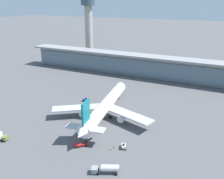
# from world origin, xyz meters

# --- Properties ---
(ground_plane) EXTENTS (1200.00, 1200.00, 0.00)m
(ground_plane) POSITION_xyz_m (0.00, 0.00, 0.00)
(ground_plane) COLOR #515154
(airliner_on_stand) EXTENTS (46.65, 61.24, 16.34)m
(airliner_on_stand) POSITION_xyz_m (3.88, 1.44, 5.14)
(airliner_on_stand) COLOR white
(airliner_on_stand) RESTS_ON ground
(service_truck_near_nose_red) EXTENTS (5.87, 5.66, 2.70)m
(service_truck_near_nose_red) POSITION_xyz_m (7.27, -24.22, 0.81)
(service_truck_near_nose_red) COLOR #B21E1E
(service_truck_near_nose_red) RESTS_ON ground
(service_truck_mid_apron_grey) EXTENTS (8.76, 5.62, 2.95)m
(service_truck_mid_apron_grey) POSITION_xyz_m (22.47, -33.36, 1.71)
(service_truck_mid_apron_grey) COLOR gray
(service_truck_mid_apron_grey) RESTS_ON ground
(service_truck_by_tail_blue) EXTENTS (3.10, 2.16, 2.05)m
(service_truck_by_tail_blue) POSITION_xyz_m (-13.55, 12.57, 0.87)
(service_truck_by_tail_blue) COLOR #234C9E
(service_truck_by_tail_blue) RESTS_ON ground
(service_truck_on_taxiway_white) EXTENTS (2.77, 3.32, 2.05)m
(service_truck_on_taxiway_white) POSITION_xyz_m (21.83, -18.63, 0.87)
(service_truck_on_taxiway_white) COLOR silver
(service_truck_on_taxiway_white) RESTS_ON ground
(terminal_building) EXTENTS (183.60, 12.80, 15.20)m
(terminal_building) POSITION_xyz_m (0.00, 69.83, 7.87)
(terminal_building) COLOR #9E998E
(terminal_building) RESTS_ON ground
(control_tower) EXTENTS (12.00, 12.00, 58.76)m
(control_tower) POSITION_xyz_m (-60.63, 95.87, 32.19)
(control_tower) COLOR #9E998E
(control_tower) RESTS_ON ground
(safety_cone_alpha) EXTENTS (0.62, 0.62, 0.70)m
(safety_cone_alpha) POSITION_xyz_m (18.47, -19.99, 0.32)
(safety_cone_alpha) COLOR orange
(safety_cone_alpha) RESTS_ON ground
(safety_cone_bravo) EXTENTS (0.62, 0.62, 0.70)m
(safety_cone_bravo) POSITION_xyz_m (17.94, -21.59, 0.32)
(safety_cone_bravo) COLOR orange
(safety_cone_bravo) RESTS_ON ground
(safety_cone_charlie) EXTENTS (0.62, 0.62, 0.70)m
(safety_cone_charlie) POSITION_xyz_m (23.13, -19.50, 0.32)
(safety_cone_charlie) COLOR orange
(safety_cone_charlie) RESTS_ON ground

